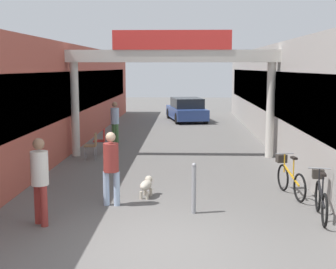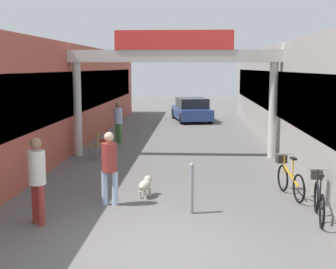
% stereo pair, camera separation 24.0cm
% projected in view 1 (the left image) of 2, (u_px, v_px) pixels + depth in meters
% --- Properties ---
extents(ground_plane, '(80.00, 80.00, 0.00)m').
position_uv_depth(ground_plane, '(158.00, 246.00, 8.12)').
color(ground_plane, '#605E5B').
extents(storefront_left, '(3.00, 26.00, 3.90)m').
position_uv_depth(storefront_left, '(48.00, 95.00, 18.91)').
color(storefront_left, '#B25142').
rests_on(storefront_left, ground_plane).
extents(storefront_right, '(3.00, 26.00, 3.90)m').
position_uv_depth(storefront_right, '(302.00, 96.00, 18.53)').
color(storefront_right, '#9E9993').
rests_on(storefront_right, ground_plane).
extents(arcade_sign_gateway, '(7.40, 0.47, 4.29)m').
position_uv_depth(arcade_sign_gateway, '(172.00, 67.00, 15.76)').
color(arcade_sign_gateway, beige).
rests_on(arcade_sign_gateway, ground_plane).
extents(pedestrian_with_dog, '(0.39, 0.37, 1.66)m').
position_uv_depth(pedestrian_with_dog, '(111.00, 164.00, 10.36)').
color(pedestrian_with_dog, '#A5BFE0').
rests_on(pedestrian_with_dog, ground_plane).
extents(pedestrian_companion, '(0.48, 0.48, 1.73)m').
position_uv_depth(pedestrian_companion, '(40.00, 176.00, 9.06)').
color(pedestrian_companion, '#99332D').
rests_on(pedestrian_companion, ground_plane).
extents(pedestrian_carrying_crate, '(0.48, 0.48, 1.68)m').
position_uv_depth(pedestrian_carrying_crate, '(115.00, 120.00, 19.03)').
color(pedestrian_carrying_crate, '#4C7F47').
rests_on(pedestrian_carrying_crate, ground_plane).
extents(dog_on_leash, '(0.35, 0.66, 0.47)m').
position_uv_depth(dog_on_leash, '(147.00, 185.00, 11.16)').
color(dog_on_leash, beige).
rests_on(dog_on_leash, ground_plane).
extents(bicycle_black_nearest, '(0.46, 1.68, 0.98)m').
position_uv_depth(bicycle_black_nearest, '(321.00, 196.00, 9.62)').
color(bicycle_black_nearest, black).
rests_on(bicycle_black_nearest, ground_plane).
extents(bicycle_orange_second, '(0.48, 1.67, 0.98)m').
position_uv_depth(bicycle_orange_second, '(289.00, 177.00, 11.31)').
color(bicycle_orange_second, black).
rests_on(bicycle_orange_second, ground_plane).
extents(bollard_post_metal, '(0.10, 0.10, 1.09)m').
position_uv_depth(bollard_post_metal, '(194.00, 188.00, 9.86)').
color(bollard_post_metal, gray).
rests_on(bollard_post_metal, ground_plane).
extents(cafe_chair_wood_nearer, '(0.43, 0.43, 0.89)m').
position_uv_depth(cafe_chair_wood_nearer, '(93.00, 144.00, 15.64)').
color(cafe_chair_wood_nearer, gray).
rests_on(cafe_chair_wood_nearer, ground_plane).
extents(cafe_chair_red_farther, '(0.44, 0.44, 0.89)m').
position_uv_depth(cafe_chair_red_farther, '(101.00, 139.00, 16.65)').
color(cafe_chair_red_farther, gray).
rests_on(cafe_chair_red_farther, ground_plane).
extents(parked_car_blue, '(2.48, 4.26, 1.33)m').
position_uv_depth(parked_car_blue, '(187.00, 110.00, 26.84)').
color(parked_car_blue, '#2D478C').
rests_on(parked_car_blue, ground_plane).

